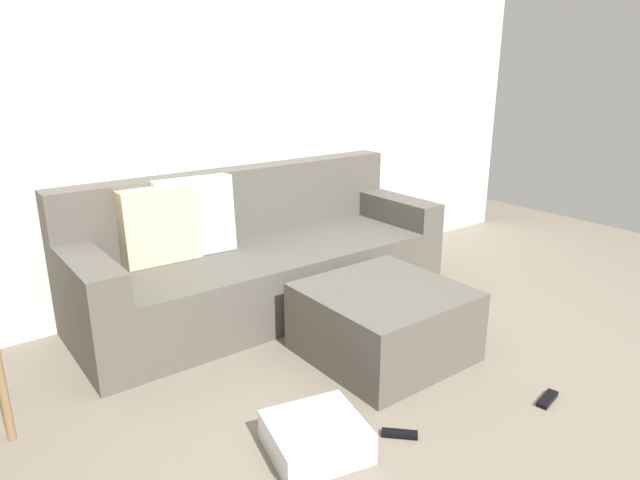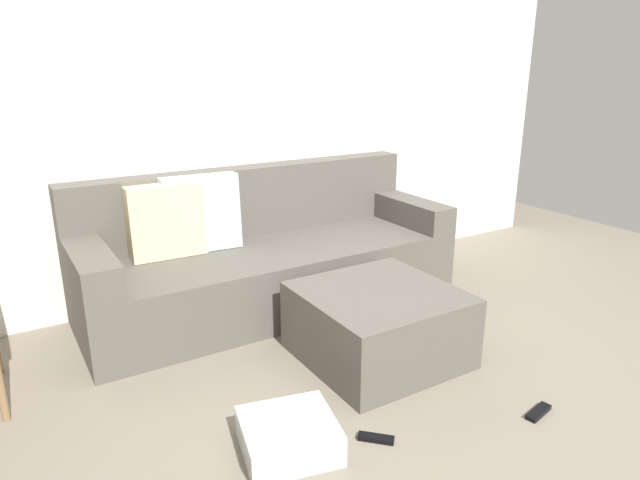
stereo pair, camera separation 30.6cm
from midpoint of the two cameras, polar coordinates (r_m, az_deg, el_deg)
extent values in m
plane|color=slate|center=(2.59, 19.75, -19.89)|extent=(7.23, 7.23, 0.00)
cube|color=silver|center=(3.86, -5.42, 13.48)|extent=(5.56, 0.10, 2.52)
cube|color=#59544C|center=(3.66, -2.50, -3.69)|extent=(2.41, 0.85, 0.41)
cube|color=#59544C|center=(3.81, -5.02, 4.00)|extent=(2.41, 0.18, 0.46)
cube|color=#59544C|center=(3.21, -20.05, -2.29)|extent=(0.20, 0.85, 0.18)
cube|color=#59544C|center=(4.18, 10.74, 3.03)|extent=(0.20, 0.85, 0.18)
cube|color=beige|center=(3.42, -13.00, 1.87)|extent=(0.45, 0.18, 0.45)
cube|color=silver|center=(3.50, -9.60, 2.68)|extent=(0.48, 0.19, 0.48)
cube|color=#59544C|center=(3.06, 8.84, -8.55)|extent=(0.78, 0.77, 0.39)
cube|color=silver|center=(2.43, 0.59, -19.41)|extent=(0.45, 0.43, 0.14)
cube|color=black|center=(2.90, 24.34, -15.78)|extent=(0.17, 0.08, 0.02)
cube|color=black|center=(2.54, 9.38, -19.41)|extent=(0.14, 0.14, 0.02)
camera|label=1|loc=(0.15, -87.27, 0.87)|focal=31.40mm
camera|label=2|loc=(0.15, 92.73, -0.87)|focal=31.40mm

